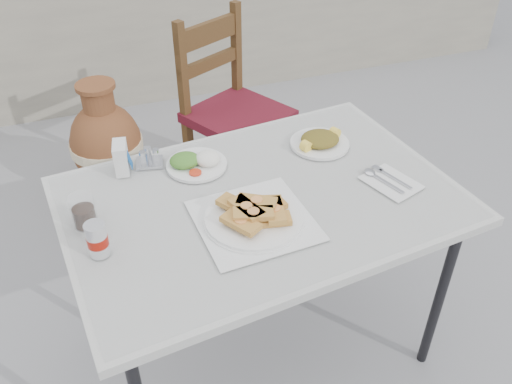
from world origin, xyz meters
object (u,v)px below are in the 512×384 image
object	(u,v)px
cola_glass	(84,213)
chair	(232,110)
napkin_holder	(121,158)
salad_chopped_plate	(320,141)
condiment_caddy	(149,159)
pide_plate	(254,213)
cafe_table	(261,209)
salad_rice_plate	(196,162)
terracotta_urn	(107,145)
soda_can	(97,239)

from	to	relation	value
cola_glass	chair	size ratio (longest dim) A/B	0.11
napkin_holder	chair	size ratio (longest dim) A/B	0.11
salad_chopped_plate	condiment_caddy	xyz separation A→B (m)	(-0.63, 0.09, 0.00)
pide_plate	salad_chopped_plate	world-z (taller)	pide_plate
cafe_table	pide_plate	world-z (taller)	pide_plate
salad_rice_plate	napkin_holder	bearing A→B (deg)	166.18
terracotta_urn	salad_chopped_plate	bearing A→B (deg)	-55.24
pide_plate	soda_can	bearing A→B (deg)	178.41
soda_can	chair	world-z (taller)	chair
salad_chopped_plate	condiment_caddy	bearing A→B (deg)	171.91
cola_glass	napkin_holder	distance (m)	0.30
cafe_table	soda_can	distance (m)	0.56
condiment_caddy	pide_plate	bearing A→B (deg)	-59.93
chair	terracotta_urn	world-z (taller)	chair
napkin_holder	chair	xyz separation A→B (m)	(0.64, 0.76, -0.32)
pide_plate	salad_rice_plate	world-z (taller)	pide_plate
cola_glass	napkin_holder	xyz separation A→B (m)	(0.15, 0.26, 0.01)
soda_can	cola_glass	bearing A→B (deg)	99.57
salad_chopped_plate	cola_glass	size ratio (longest dim) A/B	2.07
cola_glass	terracotta_urn	size ratio (longest dim) A/B	0.16
cola_glass	condiment_caddy	bearing A→B (deg)	46.68
salad_rice_plate	chair	world-z (taller)	chair
napkin_holder	chair	world-z (taller)	chair
cafe_table	condiment_caddy	xyz separation A→B (m)	(-0.31, 0.31, 0.08)
napkin_holder	cafe_table	bearing A→B (deg)	-27.27
soda_can	napkin_holder	bearing A→B (deg)	72.26
salad_rice_plate	napkin_holder	xyz separation A→B (m)	(-0.25, 0.06, 0.04)
pide_plate	salad_rice_plate	bearing A→B (deg)	104.66
cafe_table	cola_glass	bearing A→B (deg)	175.24
condiment_caddy	chair	xyz separation A→B (m)	(0.55, 0.75, -0.29)
terracotta_urn	pide_plate	bearing A→B (deg)	-75.91
cafe_table	condiment_caddy	world-z (taller)	condiment_caddy
salad_chopped_plate	salad_rice_plate	bearing A→B (deg)	177.52
soda_can	napkin_holder	distance (m)	0.43
salad_chopped_plate	terracotta_urn	xyz separation A→B (m)	(-0.74, 1.06, -0.49)
salad_rice_plate	chair	distance (m)	0.95
cafe_table	napkin_holder	bearing A→B (deg)	143.33
soda_can	condiment_caddy	distance (m)	0.47
pide_plate	napkin_holder	distance (m)	0.54
salad_rice_plate	napkin_holder	size ratio (longest dim) A/B	1.98
cafe_table	salad_rice_plate	distance (m)	0.30
cafe_table	salad_chopped_plate	xyz separation A→B (m)	(0.32, 0.22, 0.07)
cafe_table	pide_plate	xyz separation A→B (m)	(-0.07, -0.11, 0.09)
salad_rice_plate	condiment_caddy	distance (m)	0.17
cafe_table	chair	distance (m)	1.11
cafe_table	salad_chopped_plate	world-z (taller)	salad_chopped_plate
cafe_table	napkin_holder	size ratio (longest dim) A/B	12.49
salad_rice_plate	salad_chopped_plate	world-z (taller)	salad_rice_plate
cola_glass	condiment_caddy	size ratio (longest dim) A/B	1.01
salad_chopped_plate	napkin_holder	distance (m)	0.74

